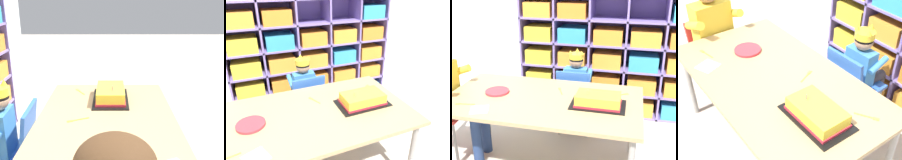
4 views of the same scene
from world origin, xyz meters
TOP-DOWN VIEW (x-y plane):
  - ground at (0.00, 0.00)m, footprint 16.00×16.00m
  - activity_table at (0.00, 0.00)m, footprint 1.52×0.84m
  - classroom_chair_blue at (0.14, 0.58)m, footprint 0.35×0.36m
  - child_with_crown at (0.13, 0.69)m, footprint 0.30×0.31m
  - classroom_chair_adult_side at (-0.91, -0.04)m, footprint 0.38×0.39m
  - adult_helper_seated at (-0.80, -0.03)m, footprint 0.45×0.42m
  - birthday_cake_on_tray at (0.43, -0.02)m, footprint 0.40×0.24m
  - paper_plate_stack at (-0.39, 0.02)m, footprint 0.19×0.19m
  - paper_napkin_square at (-0.38, -0.29)m, footprint 0.16×0.16m
  - fork_scattered_mid_table at (0.10, 0.18)m, footprint 0.07×0.13m
  - fork_beside_plate_stack at (-0.54, -0.24)m, footprint 0.15×0.04m
  - fork_at_table_front_edge at (0.59, 0.21)m, footprint 0.13×0.08m

SIDE VIEW (x-z plane):
  - ground at x=0.00m, z-range 0.00..0.00m
  - classroom_chair_blue at x=0.14m, z-range 0.06..0.75m
  - classroom_chair_adult_side at x=-0.91m, z-range 0.10..0.75m
  - child_with_crown at x=0.13m, z-range 0.11..0.96m
  - activity_table at x=0.00m, z-range 0.26..0.89m
  - paper_napkin_square at x=-0.38m, z-range 0.62..0.63m
  - fork_scattered_mid_table at x=0.10m, z-range 0.62..0.63m
  - fork_beside_plate_stack at x=-0.54m, z-range 0.62..0.63m
  - fork_at_table_front_edge at x=0.59m, z-range 0.62..0.63m
  - paper_plate_stack at x=-0.39m, z-range 0.62..0.64m
  - adult_helper_seated at x=-0.80m, z-range 0.12..1.17m
  - birthday_cake_on_tray at x=0.43m, z-range 0.60..0.72m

